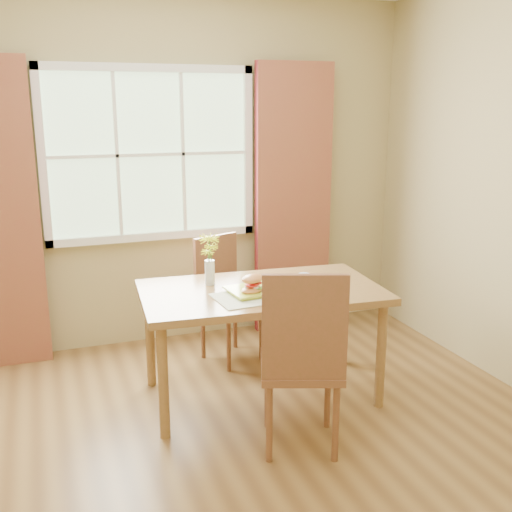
{
  "coord_description": "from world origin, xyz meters",
  "views": [
    {
      "loc": [
        -0.83,
        -2.72,
        1.88
      ],
      "look_at": [
        0.4,
        0.63,
        0.97
      ],
      "focal_mm": 42.0,
      "sensor_mm": 36.0,
      "label": 1
    }
  ],
  "objects": [
    {
      "name": "dining_table",
      "position": [
        0.45,
        0.68,
        0.66
      ],
      "size": [
        1.57,
        0.96,
        0.74
      ],
      "rotation": [
        0.0,
        0.0,
        -0.07
      ],
      "color": "brown",
      "rests_on": "room"
    },
    {
      "name": "window",
      "position": [
        0.0,
        1.87,
        1.5
      ],
      "size": [
        1.62,
        0.06,
        1.32
      ],
      "color": "#B2DCA6",
      "rests_on": "room"
    },
    {
      "name": "plate",
      "position": [
        0.36,
        0.6,
        0.75
      ],
      "size": [
        0.3,
        0.3,
        0.01
      ],
      "primitive_type": "cube",
      "rotation": [
        0.0,
        0.0,
        0.11
      ],
      "color": "#B0BD2F",
      "rests_on": "placemat"
    },
    {
      "name": "curtain_right",
      "position": [
        1.15,
        1.78,
        1.1
      ],
      "size": [
        0.65,
        0.08,
        2.2
      ],
      "primitive_type": "cube",
      "color": "maroon",
      "rests_on": "room"
    },
    {
      "name": "chair_near",
      "position": [
        0.42,
        -0.03,
        0.58
      ],
      "size": [
        0.56,
        0.56,
        1.05
      ],
      "rotation": [
        0.0,
        0.0,
        -0.35
      ],
      "color": "brown",
      "rests_on": "room"
    },
    {
      "name": "flower_vase",
      "position": [
        0.17,
        0.88,
        0.94
      ],
      "size": [
        0.13,
        0.13,
        0.33
      ],
      "color": "silver",
      "rests_on": "dining_table"
    },
    {
      "name": "croissant_sandwich",
      "position": [
        0.35,
        0.55,
        0.81
      ],
      "size": [
        0.19,
        0.16,
        0.12
      ],
      "rotation": [
        0.0,
        0.0,
        0.42
      ],
      "color": "#E4974D",
      "rests_on": "plate"
    },
    {
      "name": "chair_far",
      "position": [
        0.43,
        1.37,
        0.51
      ],
      "size": [
        0.5,
        0.5,
        0.92
      ],
      "rotation": [
        0.0,
        0.0,
        0.36
      ],
      "color": "brown",
      "rests_on": "room"
    },
    {
      "name": "water_glass",
      "position": [
        0.69,
        0.55,
        0.79
      ],
      "size": [
        0.07,
        0.07,
        0.11
      ],
      "color": "silver",
      "rests_on": "dining_table"
    },
    {
      "name": "placemat",
      "position": [
        0.34,
        0.53,
        0.74
      ],
      "size": [
        0.48,
        0.37,
        0.01
      ],
      "primitive_type": "cube",
      "rotation": [
        0.0,
        0.0,
        0.08
      ],
      "color": "beige",
      "rests_on": "dining_table"
    },
    {
      "name": "room",
      "position": [
        0.0,
        0.0,
        1.35
      ],
      "size": [
        4.24,
        3.84,
        2.74
      ],
      "color": "brown",
      "rests_on": "ground"
    }
  ]
}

